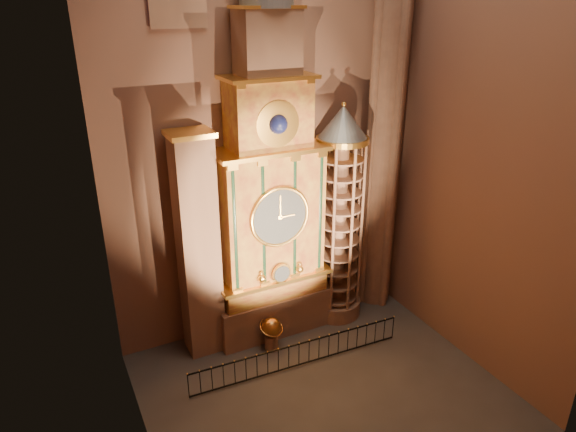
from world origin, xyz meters
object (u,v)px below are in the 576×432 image
iron_railing (299,355)px  astronomical_clock (270,201)px  portrait_tower (198,247)px  celestial_globe (271,331)px  stair_turret (339,218)px

iron_railing → astronomical_clock: bearing=86.6°
portrait_tower → astronomical_clock: bearing=-0.3°
astronomical_clock → celestial_globe: bearing=-115.5°
portrait_tower → stair_turret: size_ratio=0.94×
celestial_globe → iron_railing: size_ratio=0.17×
astronomical_clock → stair_turret: bearing=-4.3°
celestial_globe → astronomical_clock: bearing=64.5°
astronomical_clock → portrait_tower: (-3.40, 0.02, -1.53)m
stair_turret → celestial_globe: (-4.21, -1.23, -4.29)m
portrait_tower → iron_railing: size_ratio=1.04×
celestial_globe → iron_railing: 1.82m
celestial_globe → stair_turret: bearing=16.3°
portrait_tower → stair_turret: bearing=-2.3°
stair_turret → celestial_globe: size_ratio=6.65×
portrait_tower → iron_railing: bearing=-45.1°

